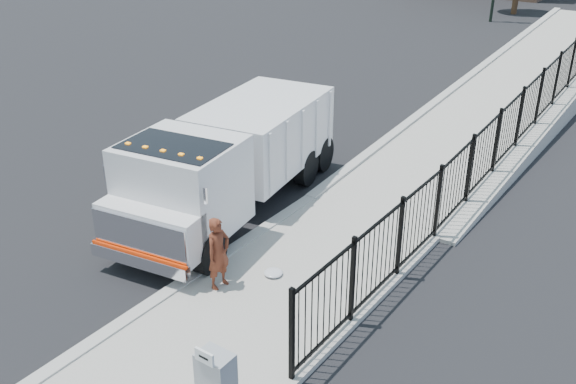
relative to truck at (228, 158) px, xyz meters
The scene contains 9 objects.
ground 3.12m from the truck, 58.77° to the right, with size 120.00×120.00×0.00m, color black.
sidewalk 5.66m from the truck, 52.38° to the right, with size 3.55×12.00×0.12m, color #9E998E.
curb 4.78m from the truck, 71.92° to the right, with size 0.30×12.00×0.16m, color #ADAAA3.
ramp 14.20m from the truck, 75.48° to the left, with size 3.95×24.00×1.70m, color #9E998E.
iron_fence 10.88m from the truck, 62.81° to the left, with size 0.10×28.00×1.80m, color black.
truck is the anchor object (origin of this frame).
worker 3.66m from the truck, 53.66° to the right, with size 0.58×0.38×1.59m, color #5E2817.
arrow_sign 7.47m from the truck, 52.79° to the right, with size 0.35×0.04×0.22m, color white.
debris 3.67m from the truck, 34.59° to the right, with size 0.42×0.42×0.10m, color silver.
Camera 1 is at (8.38, -8.97, 7.81)m, focal length 40.00 mm.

